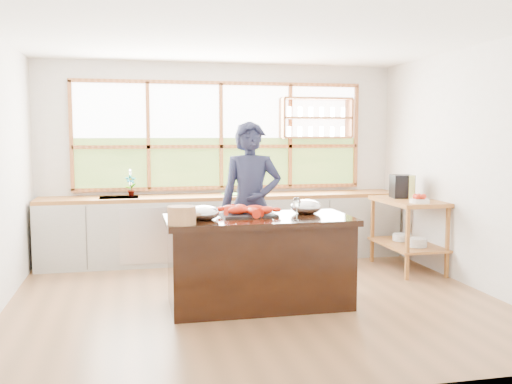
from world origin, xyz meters
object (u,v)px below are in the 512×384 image
object	(u,v)px
island	(259,261)
espresso_machine	(402,186)
wicker_basket	(182,215)
cook	(251,206)

from	to	relation	value
island	espresso_machine	distance (m)	2.61
espresso_machine	wicker_basket	distance (m)	3.39
cook	wicker_basket	bearing A→B (deg)	-121.21
cook	wicker_basket	distance (m)	1.30
island	wicker_basket	size ratio (longest dim) A/B	7.06
island	cook	bearing A→B (deg)	84.92
island	cook	world-z (taller)	cook
island	wicker_basket	xyz separation A→B (m)	(-0.79, -0.31, 0.53)
espresso_machine	island	bearing A→B (deg)	-139.67
wicker_basket	espresso_machine	bearing A→B (deg)	28.20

